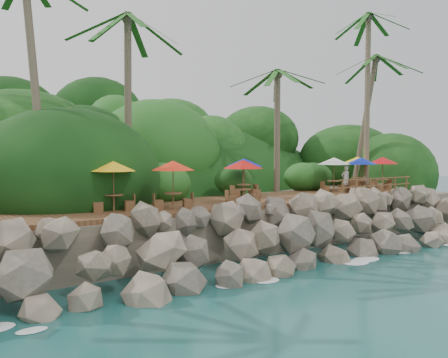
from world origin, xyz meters
TOP-DOWN VIEW (x-y plane):
  - ground at (0.00, 0.00)m, footprint 140.00×140.00m
  - land_base at (0.00, 16.00)m, footprint 32.00×25.20m
  - jungle_hill at (0.00, 23.50)m, footprint 44.80×28.00m
  - seawall at (0.00, 2.00)m, footprint 29.00×4.00m
  - terrace at (0.00, 6.00)m, footprint 26.00×5.00m
  - jungle_foliage at (0.00, 15.00)m, footprint 44.00×16.00m
  - foam_line at (0.00, 0.30)m, footprint 25.20×0.80m
  - palms at (1.05, 8.70)m, footprint 35.71×7.30m
  - palapa at (-6.31, 9.83)m, footprint 5.68×5.68m
  - dining_clusters at (0.82, 5.96)m, footprint 25.52×5.12m
  - railing at (8.67, 3.65)m, footprint 6.10×0.10m
  - waiter at (8.96, 6.10)m, footprint 0.64×0.50m

SIDE VIEW (x-z plane):
  - ground at x=0.00m, z-range 0.00..0.00m
  - jungle_hill at x=0.00m, z-range -7.70..7.70m
  - jungle_foliage at x=0.00m, z-range -6.00..6.00m
  - foam_line at x=0.00m, z-range 0.00..0.06m
  - land_base at x=0.00m, z-range 0.00..2.10m
  - seawall at x=0.00m, z-range 0.00..2.30m
  - terrace at x=0.00m, z-range 2.10..2.30m
  - railing at x=8.67m, z-range 2.41..3.41m
  - waiter at x=8.96m, z-range 2.30..3.88m
  - dining_clusters at x=0.82m, z-range 2.99..5.06m
  - palapa at x=-6.31m, z-range 3.49..8.09m
  - palms at x=1.05m, z-range 5.27..18.41m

